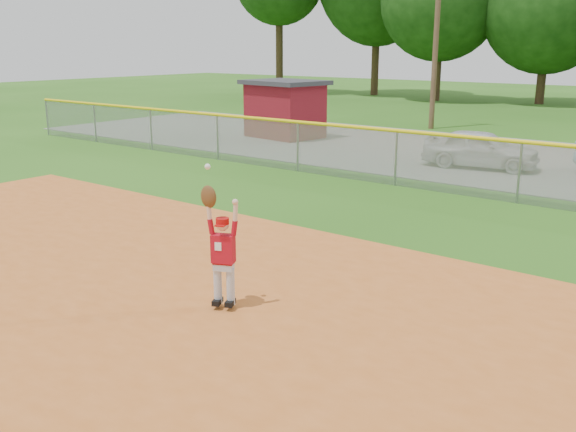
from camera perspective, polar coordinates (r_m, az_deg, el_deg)
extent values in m
plane|color=#285A14|center=(8.16, -3.99, -12.24)|extent=(120.00, 120.00, 0.00)
imported|color=silver|center=(20.80, 16.74, 5.75)|extent=(3.66, 1.95, 1.19)
cube|color=maroon|center=(26.68, -0.28, 9.28)|extent=(3.05, 2.47, 2.17)
cube|color=#333338|center=(26.59, -0.29, 11.80)|extent=(3.45, 2.86, 0.17)
cube|color=gray|center=(16.41, 19.87, 3.62)|extent=(40.00, 0.03, 1.50)
cylinder|color=yellow|center=(16.29, 20.10, 6.20)|extent=(40.00, 0.10, 0.10)
cylinder|color=gray|center=(29.39, -20.63, 8.21)|extent=(0.06, 0.06, 1.50)
cylinder|color=gray|center=(26.63, -16.78, 7.92)|extent=(0.06, 0.06, 1.50)
cylinder|color=gray|center=(24.02, -12.07, 7.52)|extent=(0.06, 0.06, 1.50)
cylinder|color=gray|center=(21.60, -6.27, 6.95)|extent=(0.06, 0.06, 1.50)
cylinder|color=gray|center=(19.46, 0.87, 6.16)|extent=(0.06, 0.06, 1.50)
cylinder|color=gray|center=(17.68, 9.57, 5.07)|extent=(0.06, 0.06, 1.50)
cylinder|color=gray|center=(16.41, 19.87, 3.62)|extent=(0.06, 0.06, 1.50)
cylinder|color=#4C3823|center=(30.27, 13.08, 16.06)|extent=(0.24, 0.24, 9.00)
cylinder|color=#422D1C|center=(51.62, -0.77, 14.08)|extent=(0.56, 0.56, 5.87)
cylinder|color=#422D1C|center=(50.66, 7.78, 14.06)|extent=(0.56, 0.56, 6.10)
cylinder|color=#422D1C|center=(46.25, 13.11, 12.71)|extent=(0.56, 0.56, 4.43)
ellipsoid|color=#193F0F|center=(46.31, 13.44, 18.06)|extent=(8.01, 8.01, 7.88)
cylinder|color=#422D1C|center=(45.47, 21.66, 11.83)|extent=(0.56, 0.56, 4.11)
ellipsoid|color=#193F0F|center=(45.50, 22.16, 16.86)|extent=(8.19, 8.19, 8.39)
cylinder|color=silver|center=(9.34, -6.26, -6.18)|extent=(0.16, 0.16, 0.54)
cylinder|color=silver|center=(9.28, -5.13, -6.29)|extent=(0.16, 0.16, 0.54)
cube|color=black|center=(9.40, -6.29, -7.56)|extent=(0.19, 0.24, 0.08)
cube|color=black|center=(9.34, -5.16, -7.68)|extent=(0.19, 0.24, 0.08)
cube|color=silver|center=(9.20, -5.74, -4.48)|extent=(0.32, 0.25, 0.11)
cube|color=maroon|center=(9.18, -5.75, -4.10)|extent=(0.33, 0.27, 0.04)
cube|color=#A40B1A|center=(9.12, -5.79, -2.89)|extent=(0.36, 0.29, 0.41)
cube|color=white|center=(9.03, -6.24, -2.72)|extent=(0.09, 0.05, 0.12)
sphere|color=beige|center=(9.02, -5.84, -0.77)|extent=(0.24, 0.24, 0.18)
cylinder|color=#B00C0A|center=(9.00, -5.85, -0.45)|extent=(0.25, 0.25, 0.09)
cube|color=#B00C0A|center=(8.93, -6.05, -0.84)|extent=(0.17, 0.16, 0.02)
cylinder|color=#A40B1A|center=(9.08, -6.86, -0.93)|extent=(0.13, 0.11, 0.22)
cylinder|color=beige|center=(9.03, -7.04, 0.45)|extent=(0.10, 0.09, 0.24)
ellipsoid|color=#4C2D14|center=(8.98, -7.08, 1.72)|extent=(0.31, 0.23, 0.32)
sphere|color=white|center=(8.90, -7.16, 4.38)|extent=(0.11, 0.11, 0.08)
cylinder|color=#A40B1A|center=(8.97, -4.80, -1.08)|extent=(0.13, 0.11, 0.22)
cylinder|color=beige|center=(8.91, -4.70, 0.31)|extent=(0.10, 0.09, 0.24)
sphere|color=beige|center=(8.87, -4.72, 1.25)|extent=(0.11, 0.11, 0.09)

